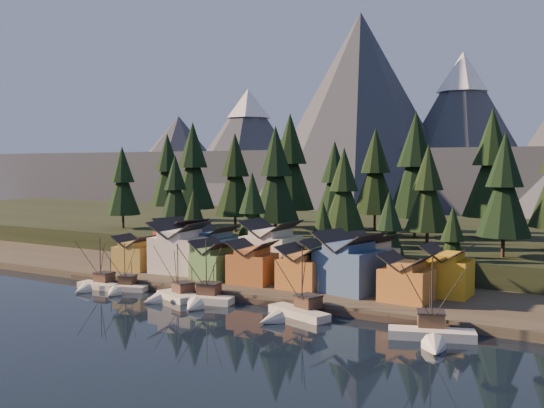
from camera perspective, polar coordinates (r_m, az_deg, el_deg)
The scene contains 43 objects.
ground at distance 94.41m, azimuth -8.89°, elevation -10.75°, with size 500.00×500.00×0.00m, color black.
shore_strip at distance 126.93m, azimuth 2.74°, elevation -6.62°, with size 400.00×50.00×1.50m, color #393329.
hillside at distance 171.92m, azimuth 10.58°, elevation -3.20°, with size 420.00×100.00×6.00m, color black.
dock at distance 107.17m, azimuth -3.21°, elevation -8.69°, with size 80.00×4.00×1.00m, color #42372F.
mountain_ridge at distance 290.81m, azimuth 18.25°, elevation 4.03°, with size 560.00×190.00×90.00m.
boat_0 at distance 119.87m, azimuth -16.32°, elevation -6.71°, with size 8.74×9.44×10.80m.
boat_1 at distance 116.44m, azimuth -14.01°, elevation -7.13°, with size 9.31×9.67×9.86m.
boat_2 at distance 107.45m, azimuth -9.54°, elevation -7.80°, with size 9.19×9.73×10.94m.
boat_3 at distance 103.49m, azimuth -6.58°, elevation -8.12°, with size 10.37×10.92×12.03m.
boat_4 at distance 94.11m, azimuth 1.97°, elevation -9.43°, with size 11.67×12.11×11.77m.
boat_6 at distance 84.72m, azimuth 14.87°, elevation -10.95°, with size 12.23×12.66×12.44m.
house_front_0 at distance 130.78m, azimuth -12.81°, elevation -4.39°, with size 7.94×7.59×7.19m.
house_front_1 at distance 125.95m, azimuth -8.67°, elevation -3.88°, with size 11.09×10.74×10.37m.
house_front_2 at distance 118.00m, azimuth -5.38°, elevation -5.15°, with size 8.62×8.67×7.37m.
house_front_3 at distance 113.24m, azimuth -1.85°, elevation -5.37°, with size 8.28×7.94×7.87m.
house_front_4 at distance 108.81m, azimuth 2.92°, elevation -5.82°, with size 7.47×8.06×7.60m.
house_front_5 at distance 105.83m, azimuth 7.25°, elevation -5.31°, with size 11.58×10.88×10.42m.
house_front_6 at distance 100.74m, azimuth 12.56°, elevation -6.66°, with size 8.01×7.61×7.66m.
house_back_0 at distance 135.78m, azimuth -8.61°, elevation -3.40°, with size 11.02×10.75×10.08m.
house_back_1 at distance 129.58m, azimuth -5.48°, elevation -3.93°, with size 8.14×8.25×9.16m.
house_back_2 at distance 122.79m, azimuth -0.10°, elevation -3.94°, with size 10.13×9.30×10.76m.
house_back_3 at distance 114.01m, azimuth 4.98°, elevation -5.31°, with size 8.38×7.60×7.91m.
house_back_4 at distance 112.57m, azimuth 9.07°, elevation -5.04°, with size 10.39×10.13×9.46m.
house_back_5 at distance 106.41m, azimuth 16.16°, elevation -5.92°, with size 7.60×7.69×8.53m.
tree_hill_0 at distance 171.73m, azimuth -13.89°, elevation 1.89°, with size 9.71×9.71×22.63m.
tree_hill_1 at distance 175.77m, azimuth -7.44°, elevation 3.29°, with size 12.79×12.79×29.79m.
tree_hill_2 at distance 154.06m, azimuth -9.08°, elevation 1.22°, with size 8.59×8.59×20.02m.
tree_hill_3 at distance 157.55m, azimuth -3.49°, elevation 2.48°, with size 11.09×11.09×25.83m.
tree_hill_4 at distance 166.12m, azimuth 1.71°, elevation 3.63°, with size 13.56×13.56×31.60m.
tree_hill_5 at distance 139.48m, azimuth 0.33°, elevation 2.48°, with size 11.39×11.39×26.54m.
tree_hill_6 at distance 149.14m, azimuth 5.90°, elevation 1.89°, with size 10.05×10.05×23.42m.
tree_hill_7 at distance 129.59m, azimuth 6.77°, elevation 1.09°, with size 9.13×9.13×21.28m.
tree_hill_8 at distance 149.15m, azimuth 13.35°, elevation 3.26°, with size 13.03×13.03×30.36m.
tree_hill_9 at distance 130.69m, azimuth 14.45°, elevation 1.15°, with size 9.37×9.37×21.83m.
tree_hill_10 at distance 153.06m, azimuth 19.99°, elevation 3.27°, with size 13.29×13.29×30.96m.
tree_hill_11 at distance 122.20m, azimuth 21.03°, elevation 1.35°, with size 10.22×10.22×23.80m.
tree_hill_15 at distance 163.21m, azimuth 9.69°, elevation 2.77°, with size 11.75×11.75×27.36m.
tree_hill_16 at distance 194.91m, azimuth -9.80°, elevation 2.92°, with size 11.77×11.77×27.41m.
tree_shore_0 at distance 140.76m, azimuth -7.37°, elevation -1.64°, with size 7.03×7.03×16.39m.
tree_shore_1 at distance 131.35m, azimuth -1.87°, elevation -0.99°, with size 8.82×8.82×20.56m.
tree_shore_2 at distance 123.42m, azimuth 4.81°, elevation -2.83°, with size 6.28×6.28×14.62m.
tree_shore_3 at distance 117.90m, azimuth 10.96°, elevation -2.55°, with size 7.30×7.30×17.00m.
tree_shore_4 at distance 114.60m, azimuth 16.62°, elevation -3.46°, with size 6.30×6.30×14.66m.
Camera 1 is at (58.33, -70.41, 23.53)m, focal length 40.00 mm.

